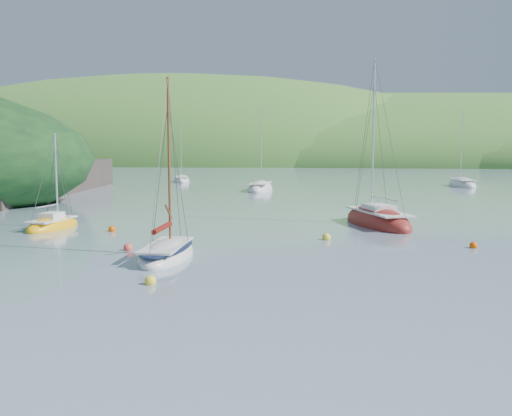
% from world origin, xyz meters
% --- Properties ---
extents(ground, '(700.00, 700.00, 0.00)m').
position_xyz_m(ground, '(0.00, 0.00, 0.00)').
color(ground, slate).
rests_on(ground, ground).
extents(shoreline_hills, '(690.00, 135.00, 56.00)m').
position_xyz_m(shoreline_hills, '(-9.66, 172.42, 0.00)').
color(shoreline_hills, '#37772D').
rests_on(shoreline_hills, ground).
extents(daysailer_white, '(2.66, 6.06, 9.06)m').
position_xyz_m(daysailer_white, '(-1.46, 2.69, 0.21)').
color(daysailer_white, white).
rests_on(daysailer_white, ground).
extents(sloop_red, '(5.78, 8.52, 11.96)m').
position_xyz_m(sloop_red, '(8.53, 15.91, 0.22)').
color(sloop_red, maroon).
rests_on(sloop_red, ground).
extents(sailboat_yellow, '(2.11, 5.05, 6.63)m').
position_xyz_m(sailboat_yellow, '(-11.88, 10.53, 0.17)').
color(sailboat_yellow, '#F0A80D').
rests_on(sailboat_yellow, ground).
extents(distant_sloop_a, '(2.98, 7.81, 11.03)m').
position_xyz_m(distant_sloop_a, '(-4.41, 43.51, 0.19)').
color(distant_sloop_a, white).
rests_on(distant_sloop_a, ground).
extents(distant_sloop_b, '(3.64, 8.00, 11.02)m').
position_xyz_m(distant_sloop_b, '(20.25, 55.71, 0.19)').
color(distant_sloop_b, white).
rests_on(distant_sloop_b, ground).
extents(distant_sloop_c, '(4.43, 6.99, 9.41)m').
position_xyz_m(distant_sloop_c, '(-18.85, 57.96, 0.17)').
color(distant_sloop_c, white).
rests_on(distant_sloop_c, ground).
extents(mooring_buoys, '(21.28, 12.86, 0.49)m').
position_xyz_m(mooring_buoys, '(0.71, 5.90, 0.12)').
color(mooring_buoys, yellow).
rests_on(mooring_buoys, ground).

